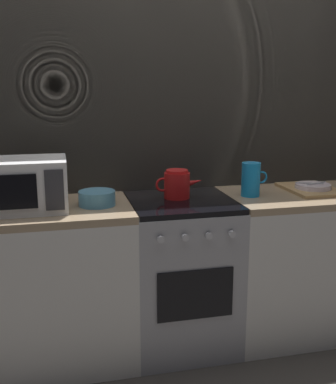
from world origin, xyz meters
TOP-DOWN VIEW (x-y plane):
  - ground_plane at (0.00, 0.00)m, footprint 8.00×8.00m
  - back_wall at (0.00, 0.32)m, footprint 3.60×0.05m
  - counter_left at (-0.90, 0.00)m, footprint 1.20×0.60m
  - stove_unit at (-0.00, -0.00)m, footprint 0.60×0.63m
  - counter_right at (0.90, 0.00)m, footprint 1.20×0.60m
  - microwave at (-0.87, -0.02)m, footprint 0.46×0.35m
  - kettle at (-0.01, 0.05)m, footprint 0.28×0.15m
  - mixing_bowl at (-0.48, -0.01)m, footprint 0.20×0.20m
  - pitcher at (0.42, 0.00)m, footprint 0.16×0.11m
  - dish_pile at (0.85, 0.03)m, footprint 0.30×0.40m

SIDE VIEW (x-z plane):
  - ground_plane at x=0.00m, z-range 0.00..0.00m
  - stove_unit at x=0.00m, z-range 0.00..0.90m
  - counter_left at x=-0.90m, z-range 0.00..0.90m
  - counter_right at x=0.90m, z-range 0.00..0.90m
  - dish_pile at x=0.85m, z-range 0.89..0.95m
  - mixing_bowl at x=-0.48m, z-range 0.90..0.98m
  - kettle at x=-0.01m, z-range 0.90..1.06m
  - pitcher at x=0.42m, z-range 0.90..1.10m
  - microwave at x=-0.87m, z-range 0.90..1.17m
  - back_wall at x=0.00m, z-range 0.00..2.40m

